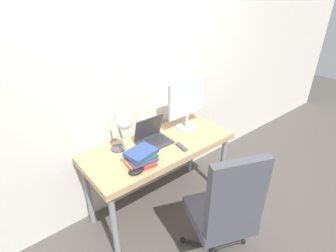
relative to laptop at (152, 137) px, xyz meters
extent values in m
plane|color=#514C47|center=(0.03, -0.38, -0.82)|extent=(12.00, 12.00, 0.00)
cube|color=silver|center=(0.03, 0.30, 0.48)|extent=(8.00, 0.05, 2.60)
cube|color=tan|center=(0.03, -0.07, -0.08)|extent=(1.43, 0.62, 0.06)
cylinder|color=gray|center=(-0.63, -0.32, -0.47)|extent=(0.05, 0.05, 0.71)
cylinder|color=gray|center=(0.68, -0.32, -0.47)|extent=(0.05, 0.05, 0.71)
cylinder|color=gray|center=(-0.63, 0.18, -0.47)|extent=(0.05, 0.05, 0.71)
cylinder|color=gray|center=(0.68, 0.18, -0.47)|extent=(0.05, 0.05, 0.71)
cube|color=#38383D|center=(0.00, -0.03, -0.04)|extent=(0.30, 0.23, 0.02)
cube|color=#2D2D33|center=(0.00, -0.03, -0.03)|extent=(0.26, 0.14, 0.00)
cube|color=#38383D|center=(0.00, 0.06, 0.08)|extent=(0.30, 0.07, 0.23)
cube|color=navy|center=(0.00, 0.06, 0.08)|extent=(0.27, 0.06, 0.20)
cylinder|color=#B7B7BC|center=(0.45, 0.01, -0.04)|extent=(0.22, 0.22, 0.01)
cylinder|color=#B7B7BC|center=(0.45, 0.01, 0.03)|extent=(0.04, 0.04, 0.14)
cube|color=#B7B7BC|center=(0.45, 0.02, 0.27)|extent=(0.48, 0.02, 0.37)
cube|color=silver|center=(0.45, 0.00, 0.27)|extent=(0.45, 0.00, 0.34)
cylinder|color=#4C4C51|center=(-0.31, 0.10, -0.04)|extent=(0.13, 0.13, 0.02)
cylinder|color=#99999E|center=(-0.31, 0.02, 0.13)|extent=(0.02, 0.17, 0.33)
sphere|color=white|center=(-0.31, -0.06, 0.29)|extent=(0.14, 0.14, 0.14)
sphere|color=black|center=(0.33, -0.92, -0.80)|extent=(0.05, 0.05, 0.05)
cylinder|color=black|center=(0.19, -0.86, -0.80)|extent=(0.28, 0.14, 0.03)
sphere|color=black|center=(0.25, -0.59, -0.80)|extent=(0.05, 0.05, 0.05)
cylinder|color=black|center=(0.15, -0.70, -0.80)|extent=(0.21, 0.24, 0.03)
sphere|color=black|center=(-0.09, -0.56, -0.80)|extent=(0.05, 0.05, 0.05)
cylinder|color=black|center=(-0.02, -0.69, -0.80)|extent=(0.18, 0.26, 0.03)
cylinder|color=#2D2D33|center=(0.06, -0.81, -0.60)|extent=(0.04, 0.04, 0.35)
cube|color=#4C4C56|center=(0.06, -0.81, -0.37)|extent=(0.60, 0.60, 0.09)
cube|color=#4C4C56|center=(-0.02, -0.99, -0.02)|extent=(0.42, 0.23, 0.62)
cube|color=#B2382D|center=(-0.29, -0.23, -0.04)|extent=(0.24, 0.20, 0.02)
cube|color=gold|center=(-0.28, -0.21, -0.01)|extent=(0.26, 0.21, 0.03)
cube|color=#753384|center=(-0.28, -0.23, 0.01)|extent=(0.24, 0.20, 0.02)
cube|color=#286B47|center=(-0.27, -0.22, 0.03)|extent=(0.22, 0.19, 0.02)
cube|color=#334C8C|center=(-0.27, -0.21, 0.06)|extent=(0.27, 0.22, 0.03)
cube|color=#4C4C51|center=(0.14, -0.25, -0.04)|extent=(0.06, 0.15, 0.02)
ellipsoid|color=black|center=(-0.37, -0.29, -0.03)|extent=(0.14, 0.09, 0.04)
camera|label=1|loc=(-1.22, -1.73, 1.26)|focal=28.00mm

